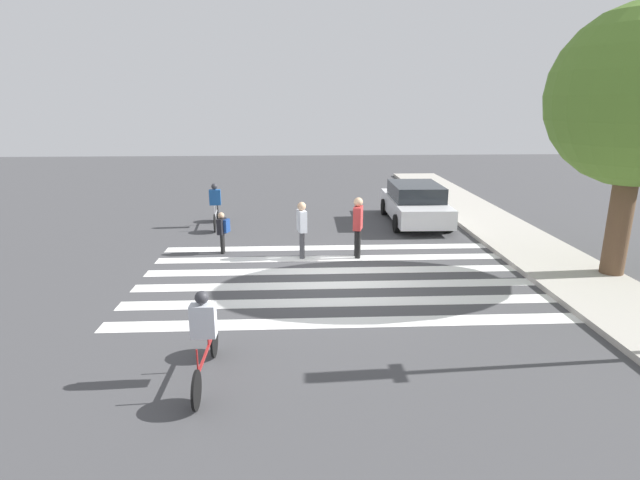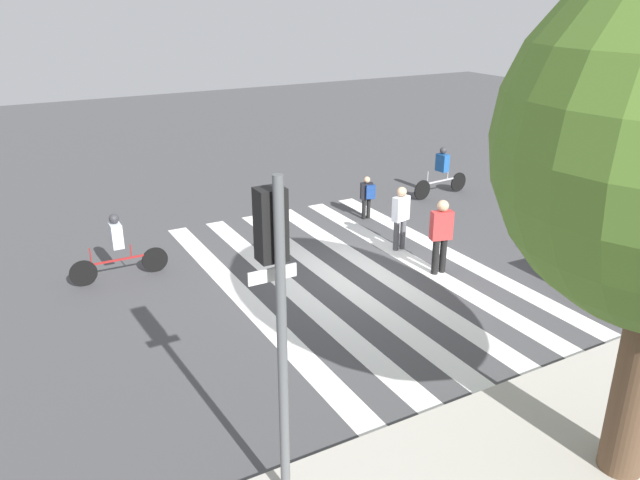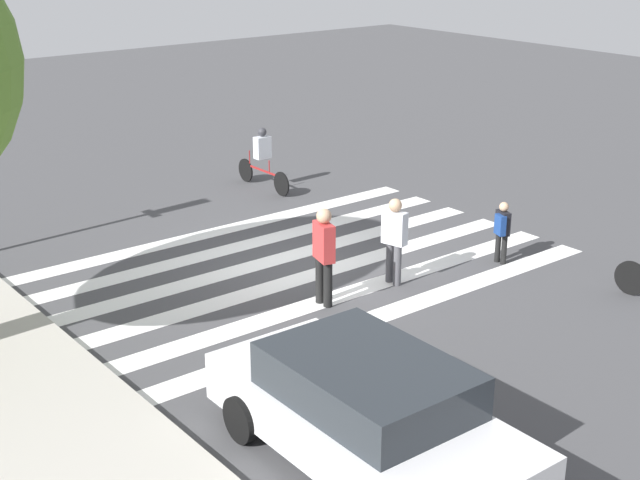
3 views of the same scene
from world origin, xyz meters
name	(u,v)px [view 3 (image 3 of 3)]	position (x,y,z in m)	size (l,w,h in m)	color
ground_plane	(301,265)	(0.00, 0.00, 0.00)	(60.00, 60.00, 0.00)	#444447
crosswalk_stripes	(301,265)	(0.00, 0.00, 0.00)	(5.98, 10.00, 0.01)	white
pedestrian_adult_blue_shirt	(324,251)	(-1.75, 0.82, 1.01)	(0.54, 0.34, 1.79)	black
pedestrian_child_with_backpack	(502,228)	(-2.36, -3.16, 0.74)	(0.38, 0.37, 1.26)	black
pedestrian_adult_yellow_jacket	(394,236)	(-1.80, -0.80, 0.94)	(0.50, 0.31, 1.66)	#4C4C51
cyclist_far_lane	(263,155)	(4.81, -2.46, 0.86)	(2.20, 0.40, 1.57)	black
car_parked_dark_suv	(367,412)	(-5.92, 3.49, 0.76)	(4.57, 2.10, 1.48)	silver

